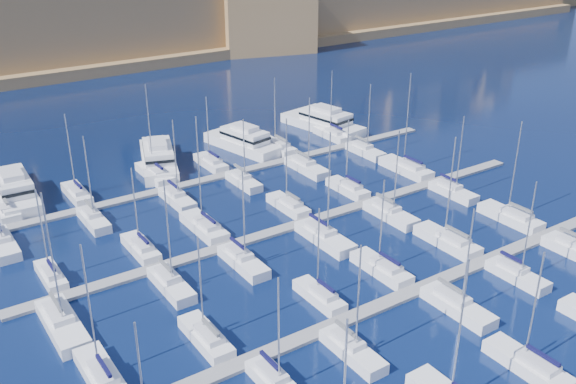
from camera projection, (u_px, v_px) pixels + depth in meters
ground at (350, 251)px, 85.18m from camera, size 600.00×600.00×0.00m
pontoon_mid_near at (414, 291)px, 76.02m from camera, size 84.00×2.00×0.40m
pontoon_mid_far at (307, 222)px, 92.67m from camera, size 84.00×2.00×0.40m
pontoon_far at (232, 173)px, 109.33m from camera, size 84.00×2.00×0.40m
sailboat_3 at (529, 365)px, 62.96m from camera, size 2.76×9.19×13.48m
sailboat_12 at (102, 375)px, 61.57m from camera, size 2.74×9.14×15.10m
sailboat_13 at (206, 338)px, 66.98m from camera, size 2.55×8.49×12.76m
sailboat_14 at (320, 296)px, 74.10m from camera, size 2.32×7.74×12.07m
sailboat_15 at (382, 268)px, 79.73m from camera, size 2.73×9.11×12.81m
sailboat_16 at (448, 241)px, 86.22m from camera, size 2.99×9.96×15.62m
sailboat_17 at (511, 217)px, 92.83m from camera, size 2.97×9.88×15.35m
sailboat_19 at (276, 384)px, 60.56m from camera, size 2.38×7.92×12.96m
sailboat_20 at (352, 350)px, 65.06m from camera, size 2.48×8.25×13.44m
sailboat_21 at (457, 306)px, 72.24m from camera, size 2.78×9.26×13.45m
sailboat_22 at (517, 275)px, 78.34m from camera, size 2.43×8.10×13.61m
sailboat_24 at (51, 276)px, 78.16m from camera, size 2.26×7.52×12.38m
sailboat_25 at (141, 248)px, 84.44m from camera, size 2.50×8.33×12.25m
sailboat_26 at (204, 227)px, 89.96m from camera, size 2.97×9.91×17.07m
sailboat_27 at (288, 205)px, 96.47m from camera, size 2.55×8.51×14.52m
sailboat_28 at (348, 188)px, 102.29m from camera, size 2.53×8.43×12.26m
sailboat_29 at (406, 168)px, 110.04m from camera, size 3.19×10.63×17.46m
sailboat_30 at (62, 324)px, 69.05m from camera, size 3.16×10.54×16.86m
sailboat_31 at (171, 284)px, 76.40m from camera, size 2.63×8.75×14.79m
sailboat_32 at (243, 261)px, 81.32m from camera, size 2.71×9.03×13.60m
sailboat_33 at (324, 237)px, 87.19m from camera, size 3.09×10.29×16.30m
sailboat_34 at (390, 214)px, 93.83m from camera, size 2.83×9.43×14.03m
sailboat_35 at (453, 191)px, 101.13m from camera, size 2.54×8.46×13.53m
sailboat_36 at (5, 209)px, 95.24m from camera, size 2.80×9.33×14.76m
sailboat_37 at (77, 194)px, 100.38m from camera, size 2.58×8.61×13.86m
sailboat_38 at (155, 174)px, 107.73m from camera, size 3.04×10.12×16.29m
sailboat_39 at (211, 163)px, 112.39m from camera, size 2.59×8.62×12.82m
sailboat_40 at (277, 146)px, 119.98m from camera, size 2.91×9.69×14.03m
sailboat_41 at (332, 135)px, 126.19m from camera, size 2.68×8.94×13.65m
sailboat_42 at (3, 244)px, 85.48m from camera, size 2.80×9.35×13.44m
sailboat_43 at (93, 219)px, 92.16m from camera, size 2.52×8.40×13.83m
sailboat_44 at (177, 199)px, 98.69m from camera, size 2.62×8.72×13.84m
sailboat_45 at (243, 181)px, 104.97m from camera, size 2.48×8.25×11.74m
sailboat_46 at (306, 167)px, 110.56m from camera, size 2.94×9.81×13.53m
sailboat_47 at (365, 151)px, 117.93m from camera, size 2.61×8.71×13.62m
motor_yacht_a at (13, 189)px, 99.62m from camera, size 6.31×18.47×5.25m
motor_yacht_b at (158, 157)px, 112.12m from camera, size 11.47×19.41×5.25m
motor_yacht_c at (243, 141)px, 119.88m from camera, size 8.33×17.34×5.25m
motor_yacht_d at (324, 122)px, 130.61m from camera, size 9.00×19.49×5.25m
fortified_city at (32, 2)px, 196.60m from camera, size 460.00×108.95×59.52m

